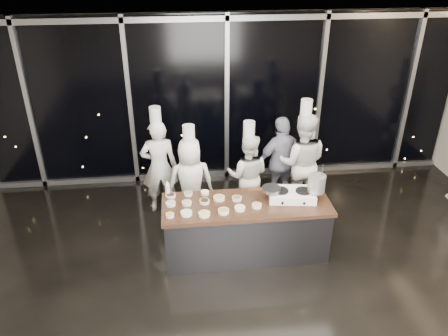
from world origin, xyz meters
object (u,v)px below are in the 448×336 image
Objects in this scene: stock_pot at (317,183)px; chef_far_left at (159,166)px; stove at (292,195)px; guest at (281,162)px; chef_left at (191,181)px; chef_center at (248,175)px; chef_right at (301,162)px; demo_counter at (246,228)px; frying_pan at (271,189)px.

stock_pot is 0.13× the size of chef_far_left.
chef_far_left is (-1.98, 1.33, -0.09)m from stove.
chef_left is at bearing -1.33° from guest.
chef_left is 1.67m from guest.
guest is (0.64, 0.26, 0.08)m from chef_center.
chef_center is (0.97, 0.16, -0.02)m from chef_left.
stove is 1.21m from chef_right.
chef_center is at bearing 123.16° from stove.
stock_pot is at bearing 98.32° from chef_right.
chef_far_left is 0.70m from chef_left.
chef_right is (1.14, 1.18, 0.46)m from demo_counter.
stock_pot reaches higher than demo_counter.
frying_pan reaches higher than demo_counter.
stock_pot is at bearing 0.09° from frying_pan.
stove is at bearing 144.29° from chef_left.
stock_pot is at bearing 141.70° from chef_center.
demo_counter is 1.27× the size of chef_far_left.
demo_counter is 1.39× the size of chef_left.
chef_far_left reaches higher than chef_center.
stove is at bearing 2.57° from frying_pan.
demo_counter is 1.25m from stock_pot.
chef_center is (-0.49, 1.03, -0.20)m from stove.
chef_left is (-1.80, 0.93, -0.38)m from stock_pot.
demo_counter is 1.47× the size of guest.
chef_far_left is at bearing 153.95° from stove.
chef_right is at bearing -177.58° from chef_left.
chef_far_left is at bearing 149.82° from frying_pan.
chef_right is at bearing 62.53° from frying_pan.
chef_left is 0.99m from chef_center.
stock_pot is at bearing -2.20° from stove.
stove is at bearing 142.88° from chef_far_left.
chef_far_left is (-2.32, 1.39, -0.30)m from stock_pot.
stock_pot is 0.13× the size of chef_right.
demo_counter is 1.42× the size of chef_center.
chef_left is at bearing 24.00° from chef_center.
chef_left is 1.06× the size of guest.
stove is 0.43× the size of guest.
frying_pan is 0.29× the size of chef_center.
stock_pot is 2.06m from chef_left.
stove reaches higher than demo_counter.
chef_right reaches higher than chef_left.
chef_right is at bearing 171.83° from chef_far_left.
chef_center reaches higher than demo_counter.
chef_left reaches higher than stove.
chef_far_left is 2.44m from chef_right.
stove is 0.41× the size of chef_left.
chef_center reaches higher than guest.
stock_pot is at bearing 147.74° from chef_left.
chef_left is at bearing 21.32° from chef_right.
guest is at bearing -15.93° from chef_right.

